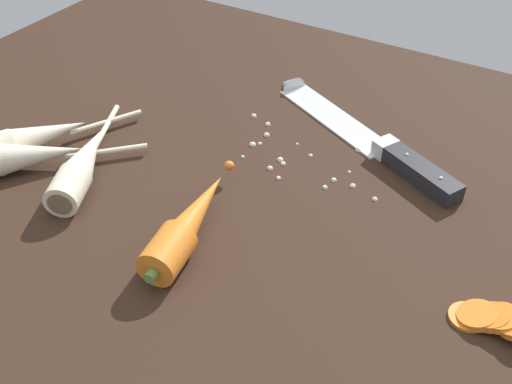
% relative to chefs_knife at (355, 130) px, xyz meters
% --- Properties ---
extents(ground_plane, '(1.20, 0.90, 0.04)m').
position_rel_chefs_knife_xyz_m(ground_plane, '(-0.04, -0.17, -0.03)').
color(ground_plane, '#332116').
extents(chefs_knife, '(0.33, 0.18, 0.04)m').
position_rel_chefs_knife_xyz_m(chefs_knife, '(0.00, 0.00, 0.00)').
color(chefs_knife, silver).
rests_on(chefs_knife, ground_plane).
extents(whole_carrot, '(0.07, 0.20, 0.04)m').
position_rel_chefs_knife_xyz_m(whole_carrot, '(-0.07, -0.28, 0.01)').
color(whole_carrot, orange).
rests_on(whole_carrot, ground_plane).
extents(parsnip_front, '(0.18, 0.18, 0.04)m').
position_rel_chefs_knife_xyz_m(parsnip_front, '(-0.32, -0.29, 0.01)').
color(parsnip_front, beige).
rests_on(parsnip_front, ground_plane).
extents(parsnip_mid_left, '(0.12, 0.22, 0.04)m').
position_rel_chefs_knife_xyz_m(parsnip_mid_left, '(-0.24, -0.26, 0.01)').
color(parsnip_mid_left, beige).
rests_on(parsnip_mid_left, ground_plane).
extents(parsnip_mid_right, '(0.12, 0.21, 0.04)m').
position_rel_chefs_knife_xyz_m(parsnip_mid_right, '(-0.34, -0.25, 0.01)').
color(parsnip_mid_right, beige).
rests_on(parsnip_mid_right, ground_plane).
extents(mince_crumbs, '(0.22, 0.11, 0.01)m').
position_rel_chefs_knife_xyz_m(mince_crumbs, '(-0.04, -0.08, -0.00)').
color(mince_crumbs, silver).
rests_on(mince_crumbs, ground_plane).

